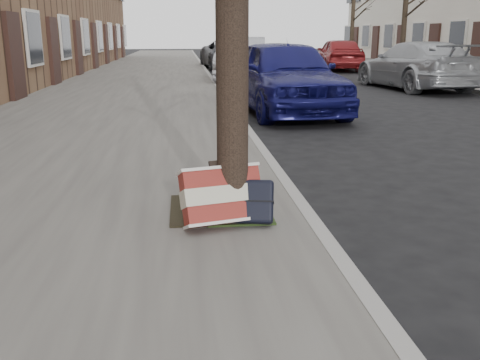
{
  "coord_description": "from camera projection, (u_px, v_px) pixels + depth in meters",
  "views": [
    {
      "loc": [
        -2.29,
        -3.23,
        1.6
      ],
      "look_at": [
        -1.86,
        0.8,
        0.49
      ],
      "focal_mm": 40.0,
      "sensor_mm": 36.0,
      "label": 1
    }
  ],
  "objects": [
    {
      "name": "near_sidewalk",
      "position": [
        140.0,
        82.0,
        17.74
      ],
      "size": [
        5.0,
        70.0,
        0.12
      ],
      "primitive_type": "cube",
      "color": "slate",
      "rests_on": "ground"
    },
    {
      "name": "far_sidewalk",
      "position": [
        468.0,
        79.0,
        18.93
      ],
      "size": [
        4.0,
        70.0,
        0.12
      ],
      "primitive_type": "cube",
      "color": "#67635D",
      "rests_on": "ground"
    },
    {
      "name": "dirt_patch",
      "position": [
        219.0,
        209.0,
        4.66
      ],
      "size": [
        0.85,
        0.85,
        0.02
      ],
      "primitive_type": "cube",
      "color": "black",
      "rests_on": "near_sidewalk"
    },
    {
      "name": "suitcase_red",
      "position": [
        222.0,
        196.0,
        4.23
      ],
      "size": [
        0.69,
        0.49,
        0.48
      ],
      "primitive_type": "cube",
      "rotation": [
        -0.42,
        0.0,
        0.26
      ],
      "color": "maroon",
      "rests_on": "near_sidewalk"
    },
    {
      "name": "suitcase_navy",
      "position": [
        243.0,
        201.0,
        4.27
      ],
      "size": [
        0.53,
        0.37,
        0.38
      ],
      "primitive_type": "cube",
      "rotation": [
        -0.42,
        0.0,
        -0.18
      ],
      "color": "black",
      "rests_on": "near_sidewalk"
    },
    {
      "name": "car_near_front",
      "position": [
        284.0,
        76.0,
        11.07
      ],
      "size": [
        2.19,
        4.64,
        1.53
      ],
      "primitive_type": "imported",
      "rotation": [
        0.0,
        0.0,
        0.09
      ],
      "color": "#111153",
      "rests_on": "ground"
    },
    {
      "name": "car_near_mid",
      "position": [
        242.0,
        60.0,
        18.44
      ],
      "size": [
        2.28,
        4.79,
        1.52
      ],
      "primitive_type": "imported",
      "rotation": [
        0.0,
        0.0,
        -0.15
      ],
      "color": "#B6B8BF",
      "rests_on": "ground"
    },
    {
      "name": "car_near_back",
      "position": [
        229.0,
        54.0,
        25.42
      ],
      "size": [
        2.64,
        5.03,
        1.35
      ],
      "primitive_type": "imported",
      "rotation": [
        0.0,
        0.0,
        0.09
      ],
      "color": "#38393D",
      "rests_on": "ground"
    },
    {
      "name": "car_far_front",
      "position": [
        415.0,
        65.0,
        15.94
      ],
      "size": [
        2.41,
        5.0,
        1.4
      ],
      "primitive_type": "imported",
      "rotation": [
        0.0,
        0.0,
        3.24
      ],
      "color": "#999CA0",
      "rests_on": "ground"
    },
    {
      "name": "car_far_back",
      "position": [
        338.0,
        54.0,
        24.23
      ],
      "size": [
        2.1,
        4.42,
        1.46
      ],
      "primitive_type": "imported",
      "rotation": [
        0.0,
        0.0,
        3.05
      ],
      "color": "maroon",
      "rests_on": "ground"
    },
    {
      "name": "tree_far_b",
      "position": [
        406.0,
        3.0,
        22.54
      ],
      "size": [
        0.23,
        0.23,
        5.49
      ],
      "primitive_type": "cylinder",
      "color": "black",
      "rests_on": "far_sidewalk"
    },
    {
      "name": "tree_far_c",
      "position": [
        353.0,
        17.0,
        29.49
      ],
      "size": [
        0.22,
        0.22,
        4.82
      ],
      "primitive_type": "cylinder",
      "color": "black",
      "rests_on": "far_sidewalk"
    }
  ]
}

